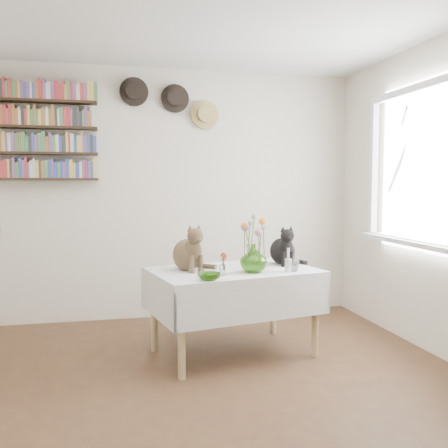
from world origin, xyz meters
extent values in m
cube|color=brown|center=(0.00, 0.00, -0.02)|extent=(4.04, 4.54, 0.04)
cube|color=silver|center=(0.00, 2.27, 1.25)|extent=(4.04, 0.04, 2.54)
cube|color=white|center=(1.97, 0.80, 1.50)|extent=(0.01, 1.40, 1.20)
cube|color=white|center=(1.97, 0.80, 2.13)|extent=(0.06, 1.52, 0.06)
cube|color=white|center=(1.97, 0.80, 0.87)|extent=(0.06, 1.52, 0.06)
cube|color=white|center=(1.97, 1.53, 1.50)|extent=(0.06, 0.06, 1.20)
cube|color=white|center=(1.94, 0.80, 0.87)|extent=(0.12, 1.50, 0.04)
cube|color=white|center=(0.45, 0.99, 0.65)|extent=(1.41, 1.06, 0.05)
cylinder|color=tan|center=(-0.03, 0.56, 0.31)|extent=(0.05, 0.05, 0.63)
cylinder|color=tan|center=(1.06, 0.79, 0.31)|extent=(0.05, 0.05, 0.63)
cylinder|color=tan|center=(-0.16, 1.20, 0.31)|extent=(0.05, 0.05, 0.63)
cylinder|color=tan|center=(0.93, 1.43, 0.31)|extent=(0.05, 0.05, 0.63)
imported|color=#6AAB39|center=(0.57, 0.83, 0.79)|extent=(0.23, 0.23, 0.22)
imported|color=#6AAB39|center=(0.18, 0.60, 0.71)|extent=(0.18, 0.18, 0.05)
imported|color=white|center=(0.88, 0.80, 0.72)|extent=(0.11, 0.11, 0.09)
cylinder|color=white|center=(0.83, 0.78, 0.73)|extent=(0.05, 0.05, 0.10)
cylinder|color=white|center=(0.83, 0.78, 0.83)|extent=(0.02, 0.02, 0.08)
cylinder|color=white|center=(0.31, 0.78, 0.72)|extent=(0.05, 0.05, 0.07)
cone|color=white|center=(1.00, 1.04, 0.71)|extent=(0.04, 0.04, 0.06)
sphere|color=beige|center=(1.00, 1.04, 0.75)|extent=(0.03, 0.03, 0.03)
cylinder|color=#4C7233|center=(0.54, 0.84, 0.88)|extent=(0.01, 0.01, 0.30)
sphere|color=#CC86A0|center=(0.54, 0.84, 1.03)|extent=(0.07, 0.07, 0.07)
cylinder|color=#4C7233|center=(0.61, 0.81, 0.86)|extent=(0.01, 0.01, 0.26)
sphere|color=#CC86A0|center=(0.61, 0.81, 0.99)|extent=(0.06, 0.06, 0.06)
cylinder|color=#4C7233|center=(0.63, 0.86, 0.90)|extent=(0.01, 0.01, 0.34)
sphere|color=orange|center=(0.63, 0.86, 1.07)|extent=(0.06, 0.06, 0.06)
cylinder|color=#4C7233|center=(0.51, 0.87, 0.89)|extent=(0.01, 0.01, 0.31)
sphere|color=orange|center=(0.51, 0.87, 1.04)|extent=(0.05, 0.05, 0.05)
cylinder|color=#4C7233|center=(0.57, 0.88, 0.92)|extent=(0.01, 0.01, 0.37)
sphere|color=#999E93|center=(0.57, 0.88, 1.10)|extent=(0.04, 0.04, 0.04)
cylinder|color=#4C7233|center=(0.52, 0.80, 0.90)|extent=(0.01, 0.01, 0.33)
sphere|color=#999E93|center=(0.52, 0.80, 1.06)|extent=(0.04, 0.04, 0.04)
cylinder|color=#4C7233|center=(0.64, 0.79, 0.88)|extent=(0.01, 0.01, 0.29)
sphere|color=#999E93|center=(0.64, 0.79, 1.02)|extent=(0.04, 0.04, 0.04)
cube|color=#302014|center=(-1.10, 2.16, 1.40)|extent=(1.00, 0.16, 0.02)
cube|color=#302014|center=(-1.10, 2.16, 1.64)|extent=(1.00, 0.16, 0.02)
cube|color=#302014|center=(-1.10, 2.16, 1.88)|extent=(1.00, 0.16, 0.02)
cube|color=#302014|center=(-1.10, 2.16, 2.12)|extent=(1.00, 0.16, 0.02)
cylinder|color=black|center=(-0.25, 2.21, 2.25)|extent=(0.28, 0.02, 0.28)
cylinder|color=black|center=(-0.25, 2.17, 2.25)|extent=(0.16, 0.08, 0.16)
cylinder|color=black|center=(0.15, 2.21, 2.20)|extent=(0.28, 0.02, 0.28)
cylinder|color=black|center=(0.15, 2.17, 2.20)|extent=(0.16, 0.08, 0.16)
cylinder|color=#A9894E|center=(0.45, 2.21, 2.05)|extent=(0.28, 0.02, 0.28)
cylinder|color=#A9894E|center=(0.45, 2.17, 2.05)|extent=(0.16, 0.08, 0.16)
camera|label=1|loc=(-0.49, -2.79, 1.35)|focal=40.00mm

